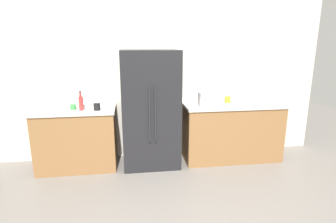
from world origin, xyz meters
TOP-DOWN VIEW (x-y plane):
  - ground_plane at (0.00, 0.00)m, footprint 10.37×10.37m
  - kitchen_back_panel at (0.00, 1.85)m, footprint 5.18×0.10m
  - counter_left at (-1.27, 1.49)m, footprint 1.13×0.64m
  - counter_right at (1.08, 1.49)m, footprint 1.52×0.64m
  - refrigerator at (-0.19, 1.46)m, footprint 0.82×0.67m
  - toaster at (0.64, 1.39)m, footprint 0.24×0.17m
  - bottle_a at (-1.16, 1.36)m, footprint 0.06×0.06m
  - cup_a at (-0.94, 1.33)m, footprint 0.09×0.09m
  - cup_b at (-1.28, 1.40)m, footprint 0.08×0.08m
  - cup_c at (1.02, 1.56)m, footprint 0.09×0.09m
  - bowl_a at (-1.18, 1.54)m, footprint 0.19×0.19m

SIDE VIEW (x-z plane):
  - ground_plane at x=0.00m, z-range 0.00..0.00m
  - counter_right at x=1.08m, z-range 0.00..0.90m
  - counter_left at x=-1.27m, z-range 0.00..0.90m
  - refrigerator at x=-0.19m, z-range 0.00..1.71m
  - bowl_a at x=-1.18m, z-range 0.90..0.95m
  - cup_b at x=-1.28m, z-range 0.90..0.98m
  - cup_c at x=1.02m, z-range 0.90..0.99m
  - cup_a at x=-0.94m, z-range 0.90..0.99m
  - toaster at x=0.64m, z-range 0.90..1.09m
  - bottle_a at x=-1.16m, z-range 0.87..1.14m
  - kitchen_back_panel at x=0.00m, z-range 0.00..3.05m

